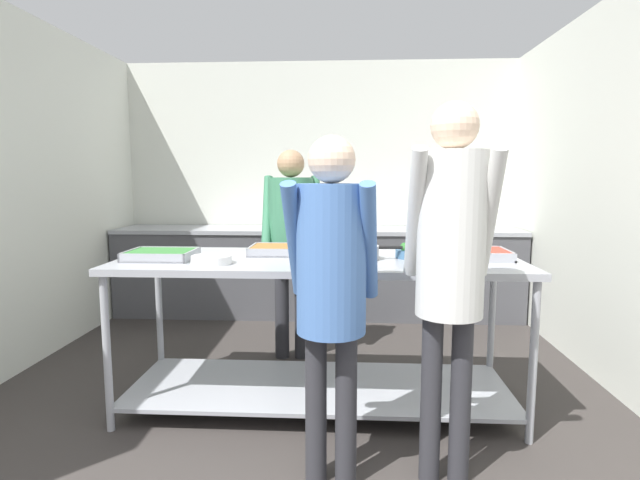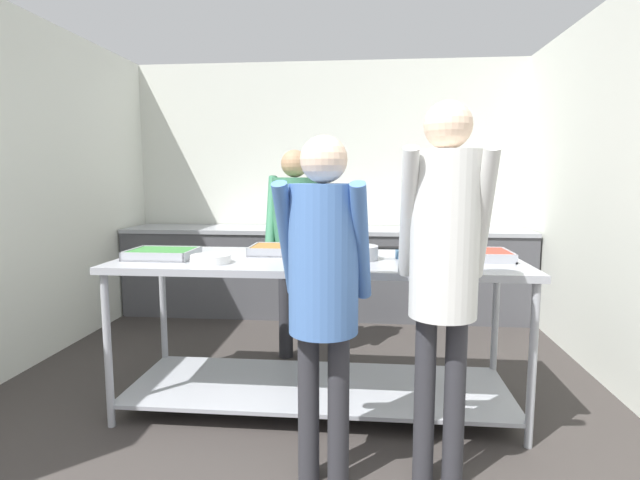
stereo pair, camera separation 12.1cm
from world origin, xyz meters
name	(u,v)px [view 2 (the right image)]	position (x,y,z in m)	size (l,w,h in m)	color
wall_rear	(327,187)	(0.00, 4.36, 1.32)	(4.28, 0.06, 2.65)	silver
wall_left	(3,192)	(-2.11, 2.18, 1.32)	(0.06, 4.48, 2.65)	silver
wall_right	(637,194)	(2.11, 2.18, 1.32)	(0.06, 4.48, 2.65)	silver
back_counter	(324,271)	(0.00, 3.99, 0.45)	(4.12, 0.65, 0.90)	#4C4C51
serving_counter	(318,307)	(0.15, 1.88, 0.63)	(2.42, 0.87, 0.94)	#9EA0A8
serving_tray_vegetables	(162,254)	(-0.80, 1.80, 0.96)	(0.39, 0.31, 0.05)	#9EA0A8
plate_stack	(210,259)	(-0.45, 1.65, 0.96)	(0.23, 0.23, 0.05)	white
serving_tray_roast	(286,250)	(-0.08, 2.03, 0.96)	(0.44, 0.32, 0.05)	#9EA0A8
sauce_pan	(357,252)	(0.38, 1.86, 0.98)	(0.40, 0.26, 0.08)	#9EA0A8
broccoli_bowl	(411,253)	(0.71, 1.93, 0.97)	(0.19, 0.19, 0.09)	#3D668C
serving_tray_greens	(471,255)	(1.07, 1.94, 0.96)	(0.45, 0.33, 0.05)	#9EA0A8
guest_serving_left	(444,250)	(0.79, 1.13, 1.11)	(0.40, 0.34, 1.76)	#2D2D33
guest_serving_right	(324,272)	(0.25, 1.09, 1.00)	(0.44, 0.35, 1.61)	#2D2D33
cook_behind_counter	(295,231)	(-0.12, 2.71, 1.01)	(0.45, 0.35, 1.64)	#2D2D33
water_bottle	(453,220)	(1.28, 3.90, 1.01)	(0.07, 0.07, 0.23)	#23602D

